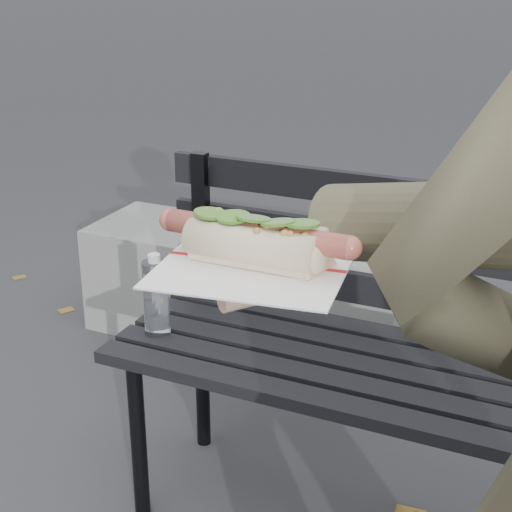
% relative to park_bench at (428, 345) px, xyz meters
% --- Properties ---
extents(park_bench, '(1.50, 0.44, 0.88)m').
position_rel_park_bench_xyz_m(park_bench, '(0.00, 0.00, 0.00)').
color(park_bench, black).
rests_on(park_bench, ground).
extents(concrete_block, '(1.20, 0.40, 0.40)m').
position_rel_park_bench_xyz_m(concrete_block, '(-0.82, 0.76, -0.32)').
color(concrete_block, slate).
rests_on(concrete_block, ground).
extents(held_hotdog, '(0.63, 0.30, 0.20)m').
position_rel_park_bench_xyz_m(held_hotdog, '(0.19, -0.88, 0.59)').
color(held_hotdog, '#46422E').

